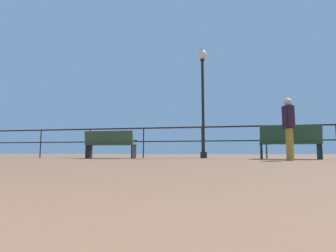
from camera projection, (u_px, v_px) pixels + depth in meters
pier_railing at (202, 135)px, 8.93m from camera, size 25.72×0.05×1.12m
bench_near_left at (110, 143)px, 8.68m from camera, size 1.74×0.64×0.93m
bench_near_right at (290, 140)px, 7.57m from camera, size 1.72×0.76×1.02m
lamppost_center at (203, 87)px, 9.36m from camera, size 0.35×0.35×4.11m
person_by_bench at (289, 124)px, 6.50m from camera, size 0.31×0.51×1.60m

